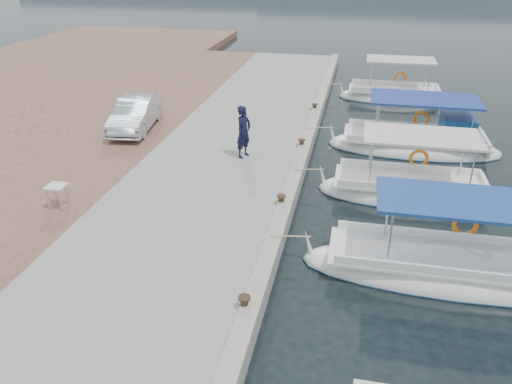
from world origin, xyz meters
TOP-DOWN VIEW (x-y plane):
  - ground at (0.00, 0.00)m, footprint 400.00×400.00m
  - concrete_quay at (-3.00, 5.00)m, footprint 6.00×40.00m
  - quay_curb at (-0.22, 5.00)m, footprint 0.44×40.00m
  - cobblestone_strip at (-8.00, 5.00)m, footprint 4.00×40.00m
  - fishing_caique_b at (4.48, -0.59)m, footprint 7.79×2.18m
  - fishing_caique_c at (3.65, 3.92)m, footprint 6.12×2.26m
  - fishing_caique_d at (4.21, 8.41)m, footprint 7.04×2.58m
  - fishing_caique_e at (3.57, 15.96)m, footprint 5.96×2.26m
  - mooring_bollards at (-0.35, 1.50)m, footprint 0.28×20.28m
  - fisherman at (-2.36, 5.08)m, footprint 0.72×0.84m
  - parked_car at (-7.64, 7.19)m, footprint 1.95×4.23m
  - folding_table at (-6.95, -0.04)m, footprint 0.55×0.55m

SIDE VIEW (x-z plane):
  - ground at x=0.00m, z-range 0.00..0.00m
  - fishing_caique_b at x=4.48m, z-range -1.29..1.54m
  - fishing_caique_c at x=3.65m, z-range -1.29..1.54m
  - fishing_caique_e at x=3.57m, z-range -1.29..1.54m
  - fishing_caique_d at x=4.21m, z-range -1.22..1.61m
  - concrete_quay at x=-3.00m, z-range 0.00..0.50m
  - cobblestone_strip at x=-8.00m, z-range 0.00..0.50m
  - quay_curb at x=-0.22m, z-range 0.50..0.62m
  - mooring_bollards at x=-0.35m, z-range 0.53..0.86m
  - folding_table at x=-6.95m, z-range 0.66..1.39m
  - parked_car at x=-7.64m, z-range 0.50..1.84m
  - fisherman at x=-2.36m, z-range 0.50..2.46m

